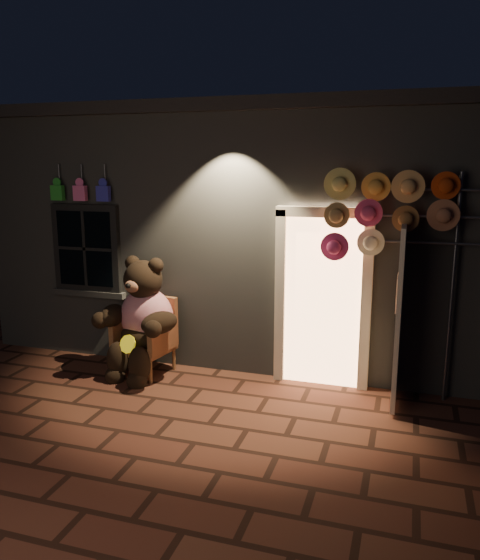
% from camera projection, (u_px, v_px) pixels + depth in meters
% --- Properties ---
extents(ground, '(60.00, 60.00, 0.00)m').
position_uv_depth(ground, '(173.00, 419.00, 5.86)').
color(ground, '#522D1F').
rests_on(ground, ground).
extents(shop_building, '(7.30, 5.95, 3.51)m').
position_uv_depth(shop_building, '(268.00, 221.00, 9.22)').
color(shop_building, slate).
rests_on(shop_building, ground).
extents(wicker_armchair, '(0.76, 0.71, 0.98)m').
position_uv_depth(wicker_armchair, '(148.00, 335.00, 7.13)').
color(wicker_armchair, olive).
rests_on(wicker_armchair, ground).
extents(teddy_bear, '(1.15, 0.98, 1.60)m').
position_uv_depth(teddy_bear, '(142.00, 320.00, 6.97)').
color(teddy_bear, '#B41333').
rests_on(teddy_bear, ground).
extents(hat_rack, '(1.75, 0.22, 2.62)m').
position_uv_depth(hat_rack, '(386.00, 213.00, 6.01)').
color(hat_rack, '#59595E').
rests_on(hat_rack, ground).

